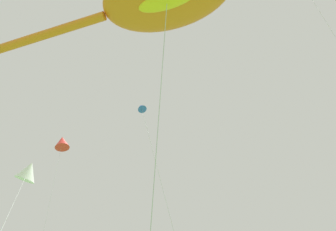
% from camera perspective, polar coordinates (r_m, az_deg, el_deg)
% --- Properties ---
extents(small_kite_box_yellow, '(3.69, 3.01, 18.94)m').
position_cam_1_polar(small_kite_box_yellow, '(23.90, -3.48, 0.52)').
color(small_kite_box_yellow, blue).
rests_on(small_kite_box_yellow, ground).
extents(small_kite_stunt_black, '(2.30, 5.20, 11.49)m').
position_cam_1_polar(small_kite_stunt_black, '(16.75, -18.47, -7.24)').
color(small_kite_stunt_black, white).
rests_on(small_kite_stunt_black, ground).
extents(small_kite_streamer_purple, '(2.16, 2.69, 25.43)m').
position_cam_1_polar(small_kite_streamer_purple, '(24.43, 20.88, 11.45)').
color(small_kite_streamer_purple, blue).
rests_on(small_kite_streamer_purple, ground).
extents(small_kite_delta_white, '(1.52, 3.05, 25.92)m').
position_cam_1_polar(small_kite_delta_white, '(37.67, -14.18, -3.58)').
color(small_kite_delta_white, red).
rests_on(small_kite_delta_white, ground).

